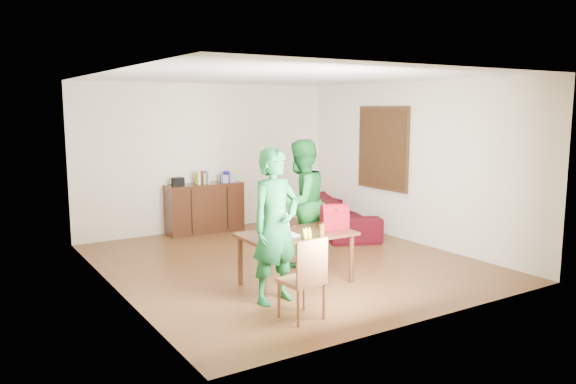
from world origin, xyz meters
TOP-DOWN VIEW (x-y plane):
  - room at (0.01, 0.13)m, footprint 5.20×5.70m
  - table at (-0.44, -0.94)m, footprint 1.47×0.85m
  - chair at (-1.06, -2.01)m, footprint 0.45×0.43m
  - person_near at (-1.01, -1.38)m, footprint 0.72×0.53m
  - person_far at (0.10, -0.23)m, footprint 1.04×0.91m
  - laptop at (-0.69, -1.02)m, footprint 0.37×0.26m
  - bananas at (-0.55, -1.35)m, footprint 0.18×0.14m
  - bottle at (-0.32, -1.33)m, footprint 0.08×0.08m
  - red_bag at (0.12, -1.01)m, footprint 0.40×0.31m
  - sofa at (1.95, 1.20)m, footprint 1.67×2.38m

SIDE VIEW (x-z plane):
  - chair at x=-1.06m, z-range -0.19..0.72m
  - sofa at x=1.95m, z-range 0.00..0.65m
  - table at x=-0.44m, z-range 0.26..0.94m
  - bananas at x=-0.55m, z-range 0.68..0.74m
  - laptop at x=-0.69m, z-range 0.60..0.85m
  - bottle at x=-0.32m, z-range 0.68..0.87m
  - red_bag at x=0.12m, z-range 0.68..0.94m
  - person_near at x=-1.01m, z-range 0.00..1.82m
  - person_far at x=0.10m, z-range 0.00..1.83m
  - room at x=0.01m, z-range -0.14..2.76m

